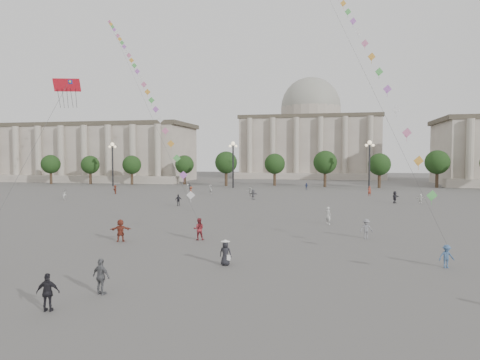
# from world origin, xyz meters

# --- Properties ---
(ground) EXTENTS (360.00, 360.00, 0.00)m
(ground) POSITION_xyz_m (0.00, 0.00, 0.00)
(ground) COLOR #4F4C4A
(ground) RESTS_ON ground
(hall_west) EXTENTS (84.00, 26.22, 17.20)m
(hall_west) POSITION_xyz_m (-75.00, 93.89, 8.43)
(hall_west) COLOR gray
(hall_west) RESTS_ON ground
(hall_central) EXTENTS (48.30, 34.30, 35.50)m
(hall_central) POSITION_xyz_m (0.00, 129.22, 14.23)
(hall_central) COLOR gray
(hall_central) RESTS_ON ground
(tree_row) EXTENTS (137.12, 5.12, 8.00)m
(tree_row) POSITION_xyz_m (0.00, 78.00, 5.39)
(tree_row) COLOR #35241A
(tree_row) RESTS_ON ground
(lamp_post_far_west) EXTENTS (2.00, 0.90, 10.65)m
(lamp_post_far_west) POSITION_xyz_m (-45.00, 70.00, 7.35)
(lamp_post_far_west) COLOR #262628
(lamp_post_far_west) RESTS_ON ground
(lamp_post_mid_west) EXTENTS (2.00, 0.90, 10.65)m
(lamp_post_mid_west) POSITION_xyz_m (-15.00, 70.00, 7.35)
(lamp_post_mid_west) COLOR #262628
(lamp_post_mid_west) RESTS_ON ground
(lamp_post_mid_east) EXTENTS (2.00, 0.90, 10.65)m
(lamp_post_mid_east) POSITION_xyz_m (15.00, 70.00, 7.35)
(lamp_post_mid_east) COLOR #262628
(lamp_post_mid_east) RESTS_ON ground
(person_crowd_0) EXTENTS (0.95, 0.65, 1.49)m
(person_crowd_0) POSITION_xyz_m (1.74, 68.00, 0.75)
(person_crowd_0) COLOR navy
(person_crowd_0) RESTS_ON ground
(person_crowd_1) EXTENTS (0.88, 0.96, 1.61)m
(person_crowd_1) POSITION_xyz_m (-36.43, 37.79, 0.81)
(person_crowd_1) COLOR silver
(person_crowd_1) RESTS_ON ground
(person_crowd_4) EXTENTS (1.56, 1.19, 1.65)m
(person_crowd_4) POSITION_xyz_m (-7.57, 50.96, 0.82)
(person_crowd_4) COLOR #B5B5B1
(person_crowd_4) RESTS_ON ground
(person_crowd_6) EXTENTS (1.14, 0.70, 1.70)m
(person_crowd_6) POSITION_xyz_m (9.55, 12.41, 0.85)
(person_crowd_6) COLOR slate
(person_crowd_6) RESTS_ON ground
(person_crowd_7) EXTENTS (1.44, 1.00, 1.49)m
(person_crowd_7) POSITION_xyz_m (19.98, 42.74, 0.75)
(person_crowd_7) COLOR white
(person_crowd_7) RESTS_ON ground
(person_crowd_9) EXTENTS (1.44, 1.71, 1.85)m
(person_crowd_9) POSITION_xyz_m (16.36, 43.11, 0.92)
(person_crowd_9) COLOR #242329
(person_crowd_9) RESTS_ON ground
(person_crowd_10) EXTENTS (0.57, 0.66, 1.53)m
(person_crowd_10) POSITION_xyz_m (-21.89, 58.19, 0.77)
(person_crowd_10) COLOR silver
(person_crowd_10) RESTS_ON ground
(person_crowd_12) EXTENTS (1.64, 1.33, 1.75)m
(person_crowd_12) POSITION_xyz_m (-5.87, 44.42, 0.88)
(person_crowd_12) COLOR slate
(person_crowd_12) RESTS_ON ground
(person_crowd_13) EXTENTS (0.78, 0.79, 1.84)m
(person_crowd_13) POSITION_xyz_m (6.35, 19.87, 0.92)
(person_crowd_13) COLOR #BBBCB7
(person_crowd_13) RESTS_ON ground
(person_crowd_16) EXTENTS (1.07, 0.46, 1.81)m
(person_crowd_16) POSITION_xyz_m (-21.22, 57.26, 0.91)
(person_crowd_16) COLOR #58595C
(person_crowd_16) RESTS_ON ground
(person_crowd_17) EXTENTS (1.16, 1.25, 1.69)m
(person_crowd_17) POSITION_xyz_m (-18.20, 49.01, 0.85)
(person_crowd_17) COLOR #984329
(person_crowd_17) RESTS_ON ground
(person_crowd_18) EXTENTS (1.19, 1.75, 1.81)m
(person_crowd_18) POSITION_xyz_m (-15.68, 53.08, 0.91)
(person_crowd_18) COLOR silver
(person_crowd_18) RESTS_ON ground
(person_crowd_19) EXTENTS (0.73, 0.58, 1.77)m
(person_crowd_19) POSITION_xyz_m (13.73, 55.21, 0.89)
(person_crowd_19) COLOR #953928
(person_crowd_19) RESTS_ON ground
(person_crowd_20) EXTENTS (0.87, 1.66, 1.71)m
(person_crowd_20) POSITION_xyz_m (-33.80, 49.97, 0.85)
(person_crowd_20) COLOR brown
(person_crowd_20) RESTS_ON ground
(person_crowd_21) EXTENTS (1.04, 0.85, 1.66)m
(person_crowd_21) POSITION_xyz_m (-14.84, 32.90, 0.83)
(person_crowd_21) COLOR black
(person_crowd_21) RESTS_ON ground
(tourist_2) EXTENTS (1.82, 1.17, 1.87)m
(tourist_2) POSITION_xyz_m (-10.56, 6.99, 0.94)
(tourist_2) COLOR maroon
(tourist_2) RESTS_ON ground
(tourist_3) EXTENTS (1.17, 0.73, 1.85)m
(tourist_3) POSITION_xyz_m (-5.00, -5.90, 0.92)
(tourist_3) COLOR #595A5E
(tourist_3) RESTS_ON ground
(tourist_4) EXTENTS (1.10, 0.70, 1.74)m
(tourist_4) POSITION_xyz_m (-6.11, -8.57, 0.87)
(tourist_4) COLOR black
(tourist_4) RESTS_ON ground
(kite_flyer_0) EXTENTS (1.06, 0.92, 1.86)m
(kite_flyer_0) POSITION_xyz_m (-4.40, 8.96, 0.93)
(kite_flyer_0) COLOR maroon
(kite_flyer_0) RESTS_ON ground
(kite_flyer_1) EXTENTS (1.05, 0.73, 1.48)m
(kite_flyer_1) POSITION_xyz_m (13.65, 3.28, 0.74)
(kite_flyer_1) COLOR #37557D
(kite_flyer_1) RESTS_ON ground
(hat_person) EXTENTS (0.80, 0.60, 1.69)m
(hat_person) POSITION_xyz_m (-0.18, 1.11, 0.85)
(hat_person) COLOR black
(hat_person) RESTS_ON ground
(dragon_kite) EXTENTS (2.26, 5.71, 15.43)m
(dragon_kite) POSITION_xyz_m (-15.22, 6.89, 12.27)
(dragon_kite) COLOR red
(dragon_kite) RESTS_ON ground
(kite_train_west) EXTENTS (32.14, 44.34, 65.22)m
(kite_train_west) POSITION_xyz_m (-21.35, 32.77, 19.71)
(kite_train_west) COLOR #3F3F3F
(kite_train_west) RESTS_ON ground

